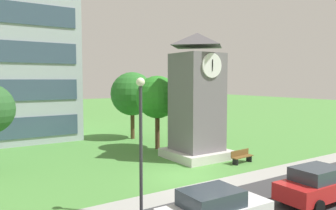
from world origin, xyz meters
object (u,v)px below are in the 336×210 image
Objects in this scene: tree_by_building at (132,94)px; parked_car_red at (319,184)px; park_bench at (242,156)px; tree_streetside at (157,97)px; street_lamp at (141,131)px; clock_tower at (197,103)px.

tree_by_building is 1.43× the size of parked_car_red.
park_bench is 0.31× the size of tree_streetside.
street_lamp is at bearing 156.78° from parked_car_red.
clock_tower reaches higher than parked_car_red.
parked_car_red is at bearing -95.04° from clock_tower.
clock_tower reaches higher than street_lamp.
street_lamp is at bearing -124.77° from tree_streetside.
park_bench is at bearing 21.52° from street_lamp.
clock_tower is 2.01× the size of parked_car_red.
park_bench is 0.41× the size of parked_car_red.
clock_tower is at bearing 84.96° from parked_car_red.
tree_by_building is 1.07× the size of tree_streetside.
park_bench is 11.21m from street_lamp.
clock_tower is 4.91× the size of park_bench.
parked_car_red is (7.55, -3.24, -2.72)m from street_lamp.
clock_tower is 10.61m from parked_car_red.
parked_car_red is at bearing -92.02° from tree_by_building.
parked_car_red is at bearing -108.93° from park_bench.
clock_tower is at bearing -79.79° from tree_streetside.
street_lamp is (-8.44, -6.87, -0.39)m from clock_tower.
tree_streetside is at bearing 55.23° from street_lamp.
street_lamp is at bearing -116.55° from tree_by_building.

